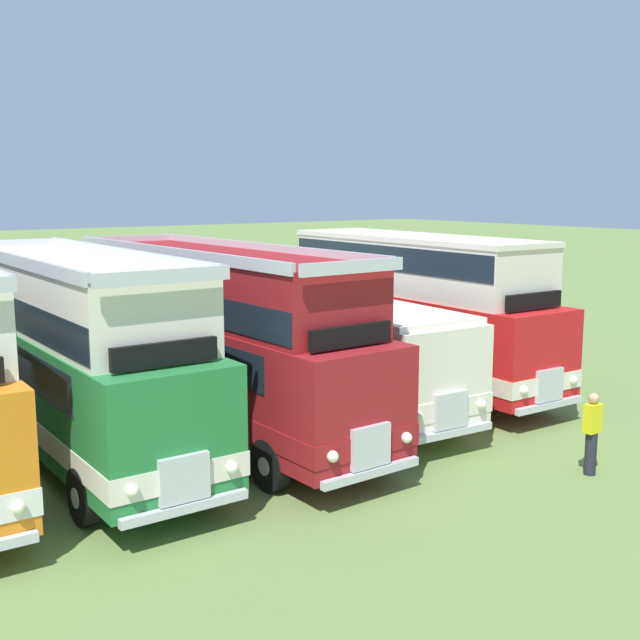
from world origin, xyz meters
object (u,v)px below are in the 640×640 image
bus_sixth_in_row (217,335)px  bus_eighth_in_row (416,305)px  marshal_person (592,433)px  bus_fifth_in_row (73,350)px  bus_seventh_in_row (327,343)px

bus_sixth_in_row → bus_eighth_in_row: size_ratio=1.14×
bus_sixth_in_row → marshal_person: bearing=-56.1°
bus_fifth_in_row → marshal_person: (8.16, -7.40, -1.47)m
bus_sixth_in_row → marshal_person: bus_sixth_in_row is taller
bus_eighth_in_row → bus_seventh_in_row: bearing=-176.0°
bus_fifth_in_row → bus_seventh_in_row: (6.75, -0.14, -0.61)m
bus_sixth_in_row → bus_eighth_in_row: (6.75, 0.38, 0.10)m
bus_sixth_in_row → bus_seventh_in_row: bus_sixth_in_row is taller
bus_fifth_in_row → bus_seventh_in_row: bearing=-1.2°
bus_seventh_in_row → bus_eighth_in_row: size_ratio=1.02×
bus_seventh_in_row → marshal_person: (1.41, -7.26, -0.86)m
bus_sixth_in_row → marshal_person: 8.71m
bus_seventh_in_row → bus_fifth_in_row: bearing=178.8°
marshal_person → bus_seventh_in_row: bearing=101.0°
bus_fifth_in_row → bus_eighth_in_row: (10.12, 0.09, 0.11)m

